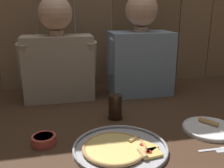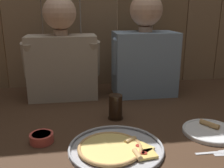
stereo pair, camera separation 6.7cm
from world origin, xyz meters
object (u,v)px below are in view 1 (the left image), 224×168
object	(u,v)px
drinking_glass	(115,107)
dipping_bowl	(44,139)
dinner_plate	(209,128)
diner_right	(140,49)
diner_left	(58,52)
pizza_tray	(119,148)

from	to	relation	value
drinking_glass	dipping_bowl	distance (m)	0.38
dinner_plate	diner_right	xyz separation A→B (m)	(-0.14, 0.56, 0.27)
dipping_bowl	diner_left	size ratio (longest dim) A/B	0.16
pizza_tray	diner_left	xyz separation A→B (m)	(-0.20, 0.63, 0.26)
dinner_plate	diner_left	size ratio (longest dim) A/B	0.39
drinking_glass	diner_right	world-z (taller)	diner_right
dinner_plate	drinking_glass	world-z (taller)	drinking_glass
diner_left	diner_right	world-z (taller)	diner_right
dinner_plate	diner_right	distance (m)	0.64
dinner_plate	diner_left	bearing A→B (deg)	138.15
drinking_glass	diner_left	bearing A→B (deg)	126.07
diner_left	diner_right	distance (m)	0.49
dipping_bowl	drinking_glass	bearing A→B (deg)	28.92
pizza_tray	diner_right	distance (m)	0.75
dinner_plate	diner_left	distance (m)	0.88
drinking_glass	diner_left	distance (m)	0.48
dipping_bowl	pizza_tray	bearing A→B (deg)	-20.82
drinking_glass	dipping_bowl	xyz separation A→B (m)	(-0.33, -0.18, -0.04)
dinner_plate	diner_right	size ratio (longest dim) A/B	0.38
diner_left	drinking_glass	bearing A→B (deg)	-53.93
pizza_tray	drinking_glass	bearing A→B (deg)	79.76
diner_right	drinking_glass	bearing A→B (deg)	-124.07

